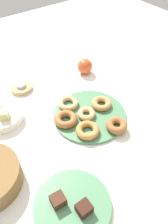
% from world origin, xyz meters
% --- Properties ---
extents(ground_plane, '(2.40, 2.40, 0.00)m').
position_xyz_m(ground_plane, '(0.00, 0.00, 0.00)').
color(ground_plane, white).
extents(donut_plate, '(0.31, 0.31, 0.01)m').
position_xyz_m(donut_plate, '(0.00, 0.00, 0.01)').
color(donut_plate, '#4C7F56').
rests_on(donut_plate, ground_plane).
extents(donut_0, '(0.10, 0.10, 0.02)m').
position_xyz_m(donut_0, '(0.00, 0.02, 0.02)').
color(donut_0, tan).
rests_on(donut_0, donut_plate).
extents(donut_1, '(0.10, 0.10, 0.02)m').
position_xyz_m(donut_1, '(0.10, 0.04, 0.02)').
color(donut_1, tan).
rests_on(donut_1, donut_plate).
extents(donut_2, '(0.12, 0.12, 0.03)m').
position_xyz_m(donut_2, '(-0.13, -0.04, 0.03)').
color(donut_2, '#995B2D').
rests_on(donut_2, donut_plate).
extents(donut_3, '(0.13, 0.13, 0.03)m').
position_xyz_m(donut_3, '(0.02, 0.11, 0.03)').
color(donut_3, '#995B2D').
rests_on(donut_3, donut_plate).
extents(donut_4, '(0.12, 0.12, 0.03)m').
position_xyz_m(donut_4, '(0.01, -0.07, 0.03)').
color(donut_4, '#C6844C').
rests_on(donut_4, donut_plate).
extents(donut_5, '(0.13, 0.13, 0.03)m').
position_xyz_m(donut_5, '(-0.08, 0.07, 0.03)').
color(donut_5, '#BC7A3D').
rests_on(donut_5, donut_plate).
extents(cake_plate, '(0.24, 0.24, 0.02)m').
position_xyz_m(cake_plate, '(-0.28, 0.28, 0.01)').
color(cake_plate, '#4C7F56').
rests_on(cake_plate, ground_plane).
extents(brownie_near, '(0.04, 0.04, 0.03)m').
position_xyz_m(brownie_near, '(-0.31, 0.26, 0.03)').
color(brownie_near, '#381E14').
rests_on(brownie_near, cake_plate).
extents(brownie_far, '(0.04, 0.05, 0.03)m').
position_xyz_m(brownie_far, '(-0.25, 0.31, 0.03)').
color(brownie_far, '#472819').
rests_on(brownie_far, cake_plate).
extents(candle_holder, '(0.11, 0.11, 0.02)m').
position_xyz_m(candle_holder, '(0.34, 0.15, 0.01)').
color(candle_holder, tan).
rests_on(candle_holder, ground_plane).
extents(tealight, '(0.05, 0.05, 0.01)m').
position_xyz_m(tealight, '(0.34, 0.15, 0.03)').
color(tealight, silver).
rests_on(tealight, candle_holder).
extents(fruit_bowl, '(0.16, 0.16, 0.04)m').
position_xyz_m(fruit_bowl, '(0.20, 0.30, 0.02)').
color(fruit_bowl, silver).
rests_on(fruit_bowl, ground_plane).
extents(melon_chunk_left, '(0.05, 0.05, 0.04)m').
position_xyz_m(melon_chunk_left, '(0.17, 0.30, 0.06)').
color(melon_chunk_left, '#DBD67A').
rests_on(melon_chunk_left, fruit_bowl).
extents(apple, '(0.08, 0.08, 0.08)m').
position_xyz_m(apple, '(0.27, -0.18, 0.04)').
color(apple, '#CC4C23').
rests_on(apple, ground_plane).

